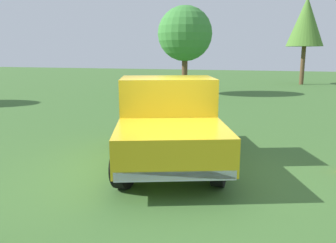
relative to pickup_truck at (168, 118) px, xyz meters
name	(u,v)px	position (x,y,z in m)	size (l,w,h in m)	color
ground_plane	(180,176)	(-0.93, -0.52, -0.95)	(80.00, 80.00, 0.00)	#3D662D
pickup_truck	(168,118)	(0.00, 0.00, 0.00)	(4.83, 3.34, 1.83)	black
tree_back_left	(306,22)	(20.16, -4.50, 3.53)	(2.60, 2.60, 6.25)	brown
tree_far_center	(185,34)	(11.91, 2.47, 2.40)	(3.02, 3.02, 4.88)	brown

